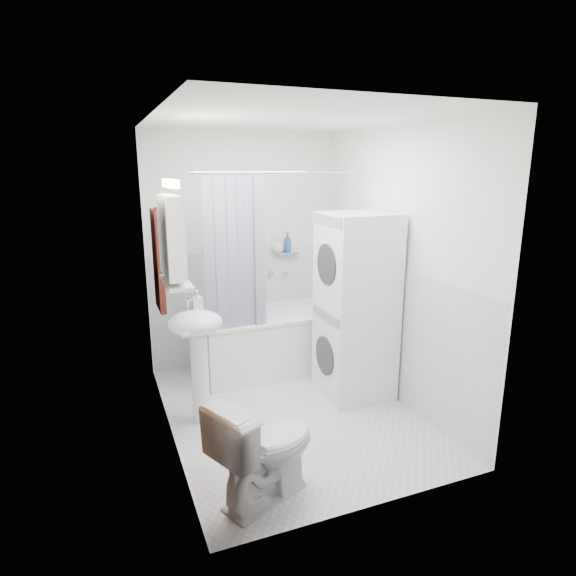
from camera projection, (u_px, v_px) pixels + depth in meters
name	position (u px, v px, depth m)	size (l,w,h in m)	color
floor	(290.00, 411.00, 4.15)	(2.60, 2.60, 0.00)	silver
room_walls	(291.00, 240.00, 3.78)	(2.60, 2.60, 2.60)	white
wainscot	(278.00, 335.00, 4.26)	(1.98, 2.58, 2.58)	white
door	(185.00, 336.00, 3.07)	(0.05, 2.00, 2.00)	brown
bathtub	(278.00, 337.00, 4.98)	(1.62, 0.77, 0.62)	white
tub_spout	(284.00, 273.00, 5.20)	(0.04, 0.04, 0.12)	silver
curtain_rod	(290.00, 172.00, 4.28)	(0.02, 0.02, 1.80)	silver
shower_curtain	(235.00, 259.00, 4.28)	(0.55, 0.02, 1.45)	#141549
sink	(196.00, 341.00, 3.82)	(0.44, 0.37, 1.04)	white
medicine_cabinet	(171.00, 234.00, 3.53)	(0.13, 0.50, 0.71)	white
shelf	(176.00, 282.00, 3.62)	(0.18, 0.54, 0.03)	silver
shower_caddy	(289.00, 253.00, 5.16)	(0.22, 0.06, 0.02)	silver
towel	(158.00, 258.00, 4.17)	(0.07, 0.37, 0.90)	#4E1B13
washer_dryer	(355.00, 307.00, 4.30)	(0.61, 0.60, 1.67)	white
toilet	(265.00, 448.00, 2.99)	(0.40, 0.71, 0.70)	white
soap_pump	(198.00, 307.00, 3.88)	(0.08, 0.17, 0.08)	gray
shelf_bottle	(179.00, 280.00, 3.48)	(0.07, 0.18, 0.07)	gray
shelf_cup	(173.00, 271.00, 3.72)	(0.10, 0.09, 0.10)	gray
shampoo_a	(277.00, 247.00, 5.09)	(0.13, 0.17, 0.13)	gray
shampoo_b	(288.00, 248.00, 5.14)	(0.08, 0.21, 0.08)	#234F8D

